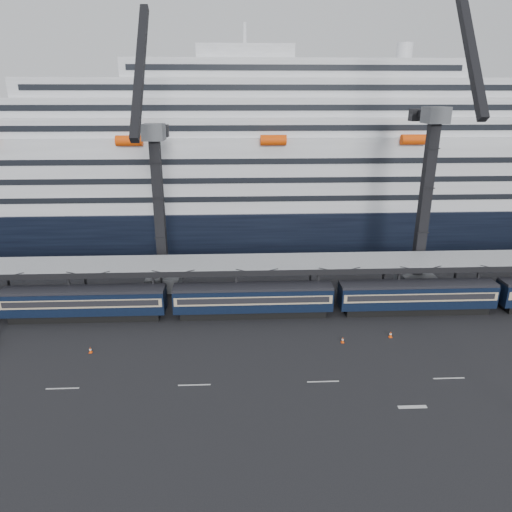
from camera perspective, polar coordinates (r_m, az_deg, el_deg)
name	(u,v)px	position (r m, az deg, el deg)	size (l,w,h in m)	color
ground	(335,358)	(48.31, 9.89, -12.44)	(260.00, 260.00, 0.00)	black
lane_markings	(435,387)	(46.58, 21.48, -14.94)	(111.00, 4.27, 0.02)	beige
train	(281,298)	(55.29, 3.13, -5.28)	(133.05, 3.00, 4.05)	black
canopy	(315,262)	(58.41, 7.36, -0.80)	(130.00, 6.25, 5.53)	gray
cruise_ship	(282,169)	(87.38, 3.33, 10.86)	(214.09, 28.84, 34.00)	black
crane_dark_near	(158,204)	(60.92, -12.11, 6.33)	(4.50, 17.75, 35.08)	#44474B
crane_dark_mid	(427,193)	(63.84, 20.63, 7.42)	(4.50, 18.24, 39.64)	#44474B
traffic_cone_c	(90,350)	(51.30, -20.00, -10.96)	(0.34, 0.34, 0.67)	#F54707
traffic_cone_d	(391,334)	(53.22, 16.48, -9.36)	(0.37, 0.37, 0.74)	#F54707
traffic_cone_e	(343,340)	(50.96, 10.78, -10.25)	(0.34, 0.34, 0.68)	#F54707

